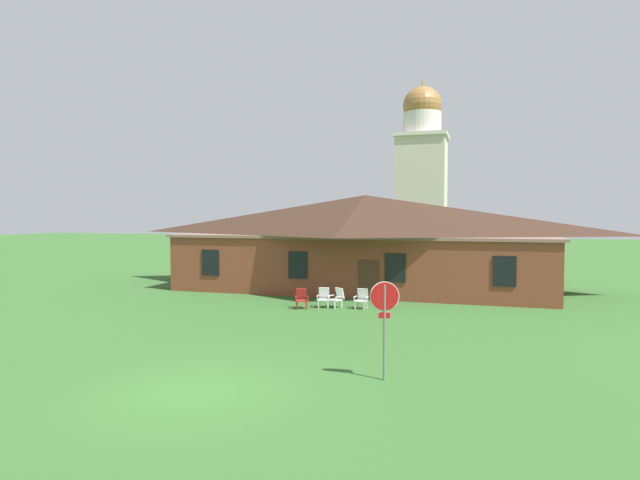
# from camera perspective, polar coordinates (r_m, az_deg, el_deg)

# --- Properties ---
(ground_plane) EXTENTS (200.00, 200.00, 0.00)m
(ground_plane) POSITION_cam_1_polar(r_m,az_deg,el_deg) (14.30, -13.66, -15.70)
(ground_plane) COLOR #336028
(brick_building) EXTENTS (22.41, 10.40, 5.77)m
(brick_building) POSITION_cam_1_polar(r_m,az_deg,el_deg) (33.08, 4.90, -0.04)
(brick_building) COLOR brown
(brick_building) RESTS_ON ground
(dome_tower) EXTENTS (5.18, 5.18, 18.33)m
(dome_tower) POSITION_cam_1_polar(r_m,az_deg,el_deg) (54.43, 10.95, 6.67)
(dome_tower) COLOR beige
(dome_tower) RESTS_ON ground
(stop_sign) EXTENTS (0.78, 0.26, 2.70)m
(stop_sign) POSITION_cam_1_polar(r_m,az_deg,el_deg) (14.51, 7.00, -7.55)
(stop_sign) COLOR slate
(stop_sign) RESTS_ON ground
(lawn_chair_by_porch) EXTENTS (0.79, 0.84, 0.96)m
(lawn_chair_by_porch) POSITION_cam_1_polar(r_m,az_deg,el_deg) (25.65, -2.02, -6.29)
(lawn_chair_by_porch) COLOR maroon
(lawn_chair_by_porch) RESTS_ON ground
(lawn_chair_near_door) EXTENTS (0.72, 0.77, 0.96)m
(lawn_chair_near_door) POSITION_cam_1_polar(r_m,az_deg,el_deg) (25.90, 0.41, -6.20)
(lawn_chair_near_door) COLOR silver
(lawn_chair_near_door) RESTS_ON ground
(lawn_chair_left_end) EXTENTS (0.85, 0.87, 0.96)m
(lawn_chair_left_end) POSITION_cam_1_polar(r_m,az_deg,el_deg) (25.83, 1.85, -6.23)
(lawn_chair_left_end) COLOR white
(lawn_chair_left_end) RESTS_ON ground
(lawn_chair_middle) EXTENTS (0.66, 0.69, 0.96)m
(lawn_chair_middle) POSITION_cam_1_polar(r_m,az_deg,el_deg) (25.63, 4.54, -6.31)
(lawn_chair_middle) COLOR silver
(lawn_chair_middle) RESTS_ON ground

